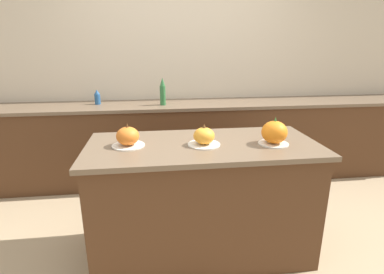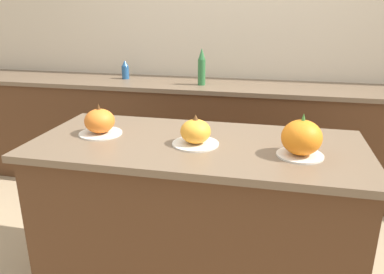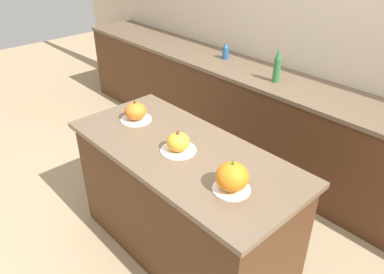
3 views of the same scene
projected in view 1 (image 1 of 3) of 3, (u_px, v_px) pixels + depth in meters
ground_plane at (202, 249)px, 2.38m from camera, size 12.00×12.00×0.00m
wall_back at (181, 71)px, 3.61m from camera, size 8.00×0.06×2.50m
kitchen_island at (203, 199)px, 2.25m from camera, size 1.64×0.74×0.89m
back_counter at (184, 142)px, 3.53m from camera, size 6.00×0.60×0.92m
pumpkin_cake_left at (128, 137)px, 2.05m from camera, size 0.22×0.22×0.17m
pumpkin_cake_center at (204, 137)px, 2.07m from camera, size 0.23×0.23×0.15m
pumpkin_cake_right at (274, 133)px, 2.08m from camera, size 0.21×0.21×0.20m
bottle_tall at (163, 92)px, 3.26m from camera, size 0.06×0.06×0.30m
bottle_short at (97, 97)px, 3.31m from camera, size 0.06×0.06×0.16m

